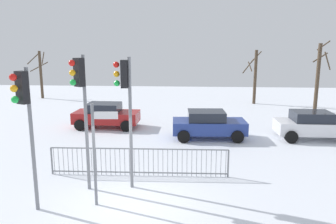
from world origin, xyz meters
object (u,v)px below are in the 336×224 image
bare_tree_left (41,73)px  traffic_light_foreground_left (81,93)px  car_blue_near (208,124)px  car_white_mid (313,125)px  direction_sign_post (96,150)px  traffic_light_mid_right (125,94)px  car_red_far (106,115)px  bare_tree_centre (318,76)px  traffic_light_rear_right (25,108)px  bare_tree_right (255,76)px

bare_tree_left → traffic_light_foreground_left: bearing=-61.8°
traffic_light_foreground_left → car_blue_near: 8.45m
bare_tree_left → car_white_mid: bearing=-31.4°
direction_sign_post → car_blue_near: size_ratio=0.82×
traffic_light_mid_right → car_red_far: 9.14m
traffic_light_mid_right → bare_tree_centre: (11.41, 14.16, -0.63)m
traffic_light_rear_right → bare_tree_centre: size_ratio=0.82×
bare_tree_centre → traffic_light_mid_right: bearing=-128.9°
car_blue_near → bare_tree_right: size_ratio=0.87×
traffic_light_rear_right → bare_tree_right: size_ratio=0.95×
traffic_light_rear_right → bare_tree_centre: bearing=-103.9°
car_white_mid → bare_tree_right: bearing=95.9°
traffic_light_rear_right → bare_tree_left: (-9.24, 20.84, -0.79)m
traffic_light_mid_right → bare_tree_left: traffic_light_mid_right is taller
traffic_light_mid_right → bare_tree_right: size_ratio=1.00×
traffic_light_rear_right → bare_tree_left: bearing=-39.2°
car_white_mid → bare_tree_right: 10.91m
traffic_light_foreground_left → bare_tree_right: traffic_light_foreground_left is taller
traffic_light_mid_right → bare_tree_right: bearing=-29.5°
car_white_mid → traffic_light_mid_right: bearing=-142.1°
car_red_far → direction_sign_post: bearing=-76.0°
bare_tree_right → direction_sign_post: bearing=-113.5°
direction_sign_post → bare_tree_right: size_ratio=0.71×
car_red_far → bare_tree_centre: 15.56m
car_blue_near → bare_tree_centre: (8.33, 7.80, 1.87)m
direction_sign_post → car_red_far: size_ratio=0.83×
traffic_light_mid_right → car_blue_near: (3.08, 6.37, -2.51)m
bare_tree_left → car_red_far: bearing=-50.4°
car_white_mid → bare_tree_centre: size_ratio=0.73×
traffic_light_rear_right → car_white_mid: (10.98, 8.47, -2.34)m
car_white_mid → direction_sign_post: bearing=-139.0°
bare_tree_centre → traffic_light_foreground_left: bearing=-131.4°
traffic_light_rear_right → bare_tree_centre: 21.22m
traffic_light_foreground_left → bare_tree_right: (8.83, 17.68, -0.97)m
car_red_far → bare_tree_right: bearing=42.0°
traffic_light_foreground_left → traffic_light_rear_right: bearing=90.2°
direction_sign_post → car_blue_near: direction_sign_post is taller
direction_sign_post → car_blue_near: (3.74, 7.71, -1.01)m
traffic_light_mid_right → bare_tree_right: 18.89m
car_red_far → car_blue_near: (5.97, -1.94, 0.00)m
car_white_mid → car_blue_near: 5.44m
car_blue_near → bare_tree_right: bearing=65.2°
car_white_mid → bare_tree_centre: (2.89, 7.58, 1.87)m
direction_sign_post → bare_tree_left: (-11.04, 20.30, 0.55)m
traffic_light_mid_right → car_white_mid: (8.52, 6.59, -2.51)m
direction_sign_post → bare_tree_left: 23.11m
traffic_light_mid_right → car_blue_near: size_ratio=1.15×
car_white_mid → car_red_far: bearing=171.7°
car_blue_near → bare_tree_right: bare_tree_right is taller
direction_sign_post → bare_tree_right: (8.12, 18.67, 0.58)m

